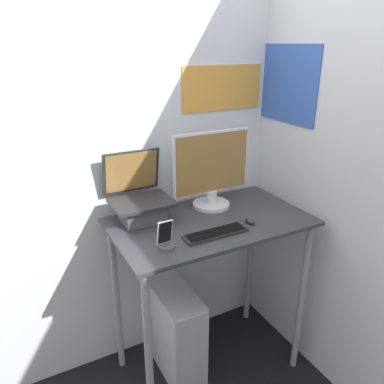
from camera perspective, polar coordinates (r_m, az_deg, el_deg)
name	(u,v)px	position (r m, az deg, el deg)	size (l,w,h in m)	color
wall_back	(178,148)	(2.20, -2.17, 6.65)	(6.00, 0.06, 2.60)	silver
wall_side_right	(345,165)	(2.04, 22.35, 3.82)	(0.06, 6.00, 2.60)	silver
desk	(210,248)	(2.06, 2.74, -8.45)	(1.04, 0.60, 1.00)	#333338
laptop	(140,203)	(1.97, -7.86, -1.72)	(0.31, 0.29, 0.35)	#4C4C51
monitor	(212,173)	(2.08, 3.01, 2.85)	(0.46, 0.21, 0.43)	silver
keyboard	(216,233)	(1.83, 3.61, -6.29)	(0.33, 0.09, 0.02)	black
mouse	(250,221)	(1.96, 8.81, -4.38)	(0.04, 0.06, 0.03)	#262626
cell_phone	(166,240)	(1.71, -4.06, -7.30)	(0.07, 0.07, 0.14)	#4C4C51
computer_tower	(174,328)	(2.40, -2.81, -20.01)	(0.21, 0.49, 0.55)	silver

